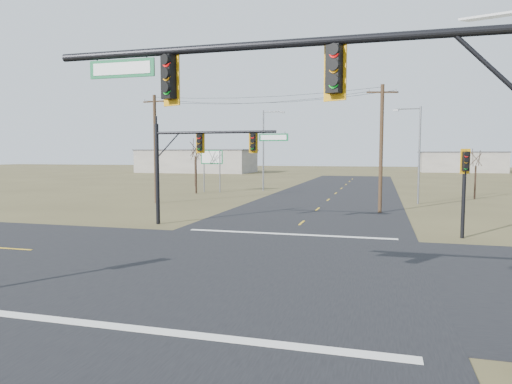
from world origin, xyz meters
The scene contains 18 objects.
ground centered at (0.00, 0.00, 0.00)m, with size 320.00×320.00×0.00m, color brown.
road_ew centered at (0.00, 0.00, 0.01)m, with size 160.00×14.00×0.02m, color black.
road_ns centered at (0.00, 0.00, 0.01)m, with size 14.00×160.00×0.02m, color black.
stop_bar_near centered at (0.00, -7.50, 0.03)m, with size 12.00×0.40×0.01m, color silver.
stop_bar_far centered at (0.00, 7.50, 0.03)m, with size 12.00×0.40×0.01m, color silver.
mast_arm_near centered at (4.41, -7.50, 5.57)m, with size 11.13×0.58×7.68m.
mast_arm_far centered at (-5.97, 9.17, 4.76)m, with size 8.83×0.55×6.56m.
pedestal_signal_ne centered at (9.40, 8.83, 3.50)m, with size 0.67×0.59×4.91m.
utility_pole_near centered at (5.01, 19.01, 5.15)m, with size 2.39×0.69×9.95m.
utility_pole_far centered at (-15.34, 20.84, 5.20)m, with size 2.45×0.49×10.05m.
highway_sign centered at (-14.71, 33.96, 3.68)m, with size 2.72×0.25×5.11m.
streetlight_a centered at (8.20, 26.44, 5.01)m, with size 2.50×0.38×8.93m.
streetlight_c centered at (-9.02, 37.69, 5.64)m, with size 2.79×0.26×10.04m.
bare_tree_a centered at (-15.84, 31.70, 5.38)m, with size 3.59×3.59×6.80m.
bare_tree_b centered at (-20.77, 43.12, 4.71)m, with size 3.05×3.05×5.89m.
bare_tree_c centered at (14.35, 32.83, 4.27)m, with size 2.51×2.51×5.44m.
warehouse_left centered at (-40.00, 90.00, 2.75)m, with size 28.00×14.00×5.50m, color #A59E93.
warehouse_mid centered at (25.00, 110.00, 2.50)m, with size 20.00×12.00×5.00m, color #A59E93.
Camera 1 is at (5.00, -17.86, 4.58)m, focal length 32.00 mm.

